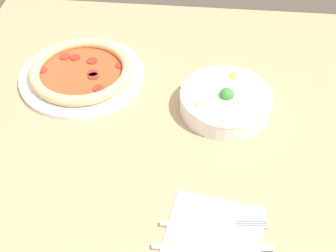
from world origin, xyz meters
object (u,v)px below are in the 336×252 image
(fork, at_px, (213,224))
(knife, at_px, (208,247))
(pizza, at_px, (82,73))
(bowl, at_px, (226,100))

(fork, relative_size, knife, 0.92)
(pizza, xyz_separation_m, fork, (0.39, 0.33, -0.01))
(fork, bearing_deg, pizza, 125.04)
(bowl, xyz_separation_m, knife, (0.36, -0.03, -0.02))
(fork, xyz_separation_m, knife, (0.05, -0.01, -0.00))
(fork, bearing_deg, bowl, 81.59)
(fork, bearing_deg, knife, -103.85)
(pizza, relative_size, fork, 1.55)
(bowl, relative_size, fork, 1.06)
(bowl, relative_size, knife, 0.97)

